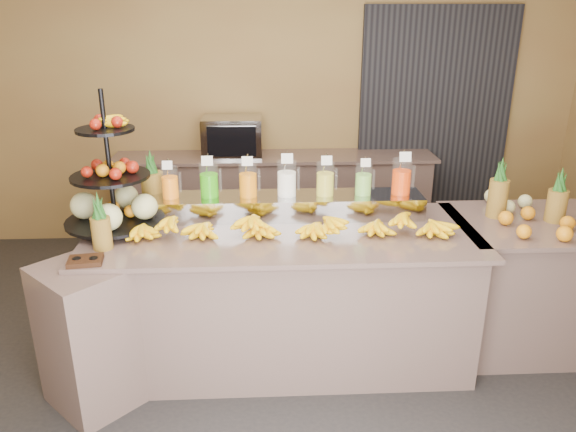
{
  "coord_description": "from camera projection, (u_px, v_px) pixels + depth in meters",
  "views": [
    {
      "loc": [
        -0.13,
        -3.03,
        2.29
      ],
      "look_at": [
        0.04,
        0.3,
        1.04
      ],
      "focal_mm": 35.0,
      "sensor_mm": 36.0,
      "label": 1
    }
  ],
  "objects": [
    {
      "name": "ground",
      "position": [
        285.0,
        381.0,
        3.64
      ],
      "size": [
        6.0,
        6.0,
        0.0
      ],
      "primitive_type": "plane",
      "color": "black",
      "rests_on": "ground"
    },
    {
      "name": "room_envelope",
      "position": [
        307.0,
        72.0,
        3.72
      ],
      "size": [
        6.04,
        5.02,
        2.82
      ],
      "color": "brown",
      "rests_on": "ground"
    },
    {
      "name": "buffet_counter",
      "position": [
        266.0,
        299.0,
        3.72
      ],
      "size": [
        2.75,
        1.25,
        0.93
      ],
      "color": "gray",
      "rests_on": "ground"
    },
    {
      "name": "right_counter",
      "position": [
        524.0,
        283.0,
        3.93
      ],
      "size": [
        1.08,
        0.88,
        0.93
      ],
      "color": "gray",
      "rests_on": "ground"
    },
    {
      "name": "back_ledge",
      "position": [
        275.0,
        200.0,
        5.58
      ],
      "size": [
        3.1,
        0.55,
        0.93
      ],
      "color": "gray",
      "rests_on": "ground"
    },
    {
      "name": "pitcher_tray",
      "position": [
        287.0,
        206.0,
        3.83
      ],
      "size": [
        1.85,
        0.3,
        0.15
      ],
      "primitive_type": "cube",
      "color": "gray",
      "rests_on": "buffet_counter"
    },
    {
      "name": "juice_pitcher_orange_a",
      "position": [
        170.0,
        184.0,
        3.74
      ],
      "size": [
        0.11,
        0.12,
        0.28
      ],
      "color": "silver",
      "rests_on": "pitcher_tray"
    },
    {
      "name": "juice_pitcher_green",
      "position": [
        209.0,
        182.0,
        3.75
      ],
      "size": [
        0.13,
        0.13,
        0.31
      ],
      "color": "silver",
      "rests_on": "pitcher_tray"
    },
    {
      "name": "juice_pitcher_orange_b",
      "position": [
        248.0,
        182.0,
        3.76
      ],
      "size": [
        0.12,
        0.13,
        0.3
      ],
      "color": "silver",
      "rests_on": "pitcher_tray"
    },
    {
      "name": "juice_pitcher_milk",
      "position": [
        287.0,
        180.0,
        3.77
      ],
      "size": [
        0.13,
        0.14,
        0.32
      ],
      "color": "silver",
      "rests_on": "pitcher_tray"
    },
    {
      "name": "juice_pitcher_lemon",
      "position": [
        325.0,
        181.0,
        3.78
      ],
      "size": [
        0.12,
        0.13,
        0.3
      ],
      "color": "silver",
      "rests_on": "pitcher_tray"
    },
    {
      "name": "juice_pitcher_lime",
      "position": [
        363.0,
        181.0,
        3.8
      ],
      "size": [
        0.11,
        0.12,
        0.28
      ],
      "color": "silver",
      "rests_on": "pitcher_tray"
    },
    {
      "name": "juice_pitcher_orange_c",
      "position": [
        401.0,
        179.0,
        3.8
      ],
      "size": [
        0.13,
        0.14,
        0.32
      ],
      "color": "silver",
      "rests_on": "pitcher_tray"
    },
    {
      "name": "banana_heap",
      "position": [
        287.0,
        223.0,
        3.54
      ],
      "size": [
        2.07,
        0.19,
        0.17
      ],
      "color": "yellow",
      "rests_on": "buffet_counter"
    },
    {
      "name": "fruit_stand",
      "position": [
        119.0,
        194.0,
        3.59
      ],
      "size": [
        0.79,
        0.79,
        0.89
      ],
      "rotation": [
        0.0,
        0.0,
        -0.29
      ],
      "color": "black",
      "rests_on": "buffet_counter"
    },
    {
      "name": "condiment_caddy",
      "position": [
        85.0,
        261.0,
        3.15
      ],
      "size": [
        0.21,
        0.16,
        0.03
      ],
      "primitive_type": "cube",
      "rotation": [
        0.0,
        0.0,
        0.13
      ],
      "color": "black",
      "rests_on": "buffet_counter"
    },
    {
      "name": "pineapple_left_a",
      "position": [
        101.0,
        228.0,
        3.3
      ],
      "size": [
        0.12,
        0.12,
        0.36
      ],
      "rotation": [
        0.0,
        0.0,
        0.43
      ],
      "color": "brown",
      "rests_on": "buffet_counter"
    },
    {
      "name": "pineapple_left_b",
      "position": [
        153.0,
        189.0,
        3.88
      ],
      "size": [
        0.15,
        0.15,
        0.45
      ],
      "rotation": [
        0.0,
        0.0,
        0.35
      ],
      "color": "brown",
      "rests_on": "buffet_counter"
    },
    {
      "name": "right_fruit_pile",
      "position": [
        530.0,
        213.0,
        3.68
      ],
      "size": [
        0.49,
        0.47,
        0.26
      ],
      "color": "brown",
      "rests_on": "right_counter"
    },
    {
      "name": "oven_warmer",
      "position": [
        233.0,
        137.0,
        5.33
      ],
      "size": [
        0.57,
        0.41,
        0.37
      ],
      "primitive_type": "cube",
      "rotation": [
        0.0,
        0.0,
        -0.02
      ],
      "color": "gray",
      "rests_on": "back_ledge"
    }
  ]
}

